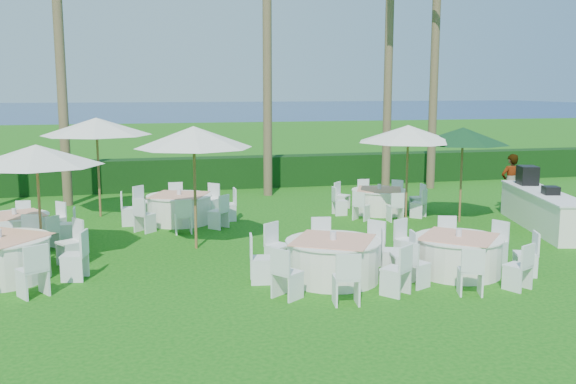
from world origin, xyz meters
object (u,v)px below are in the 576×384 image
umbrella_a (36,155)px  umbrella_c (96,127)px  banquet_table_c (458,254)px  buffet_table (542,209)px  banquet_table_a (0,258)px  umbrella_b (194,137)px  banquet_table_e (179,208)px  staff_person (511,183)px  banquet_table_b (333,259)px  umbrella_d (408,134)px  umbrella_green (463,136)px  banquet_table_f (379,200)px  banquet_table_d (15,228)px

umbrella_a → umbrella_c: umbrella_c is taller
banquet_table_c → buffet_table: 5.61m
banquet_table_a → umbrella_b: size_ratio=1.18×
banquet_table_e → staff_person: bearing=-3.9°
banquet_table_c → banquet_table_e: banquet_table_e is taller
banquet_table_e → umbrella_c: 3.56m
staff_person → buffet_table: bearing=74.7°
banquet_table_c → buffet_table: size_ratio=0.69×
banquet_table_b → banquet_table_e: (-2.60, 6.42, -0.01)m
buffet_table → umbrella_d: bearing=150.8°
umbrella_b → umbrella_green: bearing=9.7°
umbrella_c → umbrella_a: bearing=-101.6°
umbrella_d → banquet_table_b: bearing=-127.1°
banquet_table_b → banquet_table_c: size_ratio=1.07×
umbrella_b → umbrella_d: umbrella_b is taller
banquet_table_f → umbrella_b: size_ratio=1.00×
banquet_table_d → umbrella_green: 12.32m
banquet_table_b → banquet_table_f: bearing=61.1°
staff_person → umbrella_green: bearing=22.6°
umbrella_a → umbrella_c: 5.16m
banquet_table_f → banquet_table_a: bearing=-154.6°
banquet_table_f → umbrella_a: size_ratio=1.03×
umbrella_b → banquet_table_b: bearing=-53.5°
umbrella_a → umbrella_c: bearing=78.4°
umbrella_a → buffet_table: size_ratio=0.63×
banquet_table_a → umbrella_green: bearing=14.1°
banquet_table_c → banquet_table_b: bearing=176.3°
banquet_table_f → umbrella_d: bearing=-77.3°
buffet_table → banquet_table_c: bearing=-142.1°
umbrella_d → banquet_table_e: bearing=168.4°
banquet_table_e → umbrella_d: bearing=-11.6°
banquet_table_a → banquet_table_b: size_ratio=1.03×
umbrella_green → umbrella_c: bearing=162.1°
umbrella_c → staff_person: (12.54, -2.20, -1.82)m
umbrella_a → umbrella_b: (3.48, 0.41, 0.30)m
banquet_table_d → buffet_table: 14.00m
banquet_table_d → umbrella_a: size_ratio=1.00×
banquet_table_b → banquet_table_e: size_ratio=1.03×
banquet_table_d → banquet_table_e: size_ratio=0.88×
banquet_table_f → staff_person: staff_person is taller
umbrella_c → umbrella_green: umbrella_c is taller
banquet_table_c → umbrella_green: 5.87m
banquet_table_d → staff_person: (14.46, 0.82, 0.53)m
banquet_table_b → umbrella_d: 6.73m
banquet_table_f → buffet_table: buffet_table is taller
umbrella_a → staff_person: size_ratio=1.59×
banquet_table_f → umbrella_a: umbrella_a is taller
banquet_table_a → umbrella_c: size_ratio=1.08×
banquet_table_a → staff_person: size_ratio=1.92×
buffet_table → staff_person: size_ratio=2.51×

